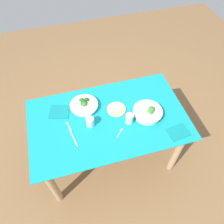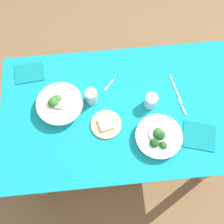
# 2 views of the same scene
# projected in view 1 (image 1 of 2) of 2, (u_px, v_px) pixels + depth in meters

# --- Properties ---
(ground_plane) EXTENTS (6.00, 6.00, 0.00)m
(ground_plane) POSITION_uv_depth(u_px,v_px,m) (109.00, 155.00, 2.60)
(ground_plane) COLOR brown
(dining_table) EXTENTS (1.45, 0.86, 0.73)m
(dining_table) POSITION_uv_depth(u_px,v_px,m) (108.00, 126.00, 2.11)
(dining_table) COLOR teal
(dining_table) RESTS_ON ground_plane
(broccoli_bowl_far) EXTENTS (0.26, 0.26, 0.09)m
(broccoli_bowl_far) POSITION_uv_depth(u_px,v_px,m) (84.00, 105.00, 2.08)
(broccoli_bowl_far) COLOR white
(broccoli_bowl_far) RESTS_ON dining_table
(broccoli_bowl_near) EXTENTS (0.27, 0.27, 0.10)m
(broccoli_bowl_near) POSITION_uv_depth(u_px,v_px,m) (148.00, 113.00, 2.02)
(broccoli_bowl_near) COLOR silver
(broccoli_bowl_near) RESTS_ON dining_table
(bread_side_plate) EXTENTS (0.18, 0.18, 0.03)m
(bread_side_plate) POSITION_uv_depth(u_px,v_px,m) (116.00, 109.00, 2.08)
(bread_side_plate) COLOR #D6B27A
(bread_side_plate) RESTS_ON dining_table
(water_glass_center) EXTENTS (0.07, 0.07, 0.09)m
(water_glass_center) POSITION_uv_depth(u_px,v_px,m) (90.00, 122.00, 1.94)
(water_glass_center) COLOR silver
(water_glass_center) RESTS_ON dining_table
(water_glass_side) EXTENTS (0.07, 0.07, 0.10)m
(water_glass_side) POSITION_uv_depth(u_px,v_px,m) (129.00, 119.00, 1.96)
(water_glass_side) COLOR silver
(water_glass_side) RESTS_ON dining_table
(fork_by_far_bowl) EXTENTS (0.04, 0.10, 0.00)m
(fork_by_far_bowl) POSITION_uv_depth(u_px,v_px,m) (69.00, 126.00, 1.97)
(fork_by_far_bowl) COLOR #B7B7BC
(fork_by_far_bowl) RESTS_ON dining_table
(fork_by_near_bowl) EXTENTS (0.08, 0.08, 0.00)m
(fork_by_near_bowl) POSITION_uv_depth(u_px,v_px,m) (120.00, 133.00, 1.92)
(fork_by_near_bowl) COLOR #B7B7BC
(fork_by_near_bowl) RESTS_ON dining_table
(table_knife_left) EXTENTS (0.05, 0.21, 0.00)m
(table_knife_left) POSITION_uv_depth(u_px,v_px,m) (73.00, 137.00, 1.90)
(table_knife_left) COLOR #B7B7BC
(table_knife_left) RESTS_ON dining_table
(napkin_folded_upper) EXTENTS (0.19, 0.15, 0.01)m
(napkin_folded_upper) POSITION_uv_depth(u_px,v_px,m) (178.00, 132.00, 1.93)
(napkin_folded_upper) COLOR #0F777D
(napkin_folded_upper) RESTS_ON dining_table
(napkin_folded_lower) EXTENTS (0.22, 0.20, 0.01)m
(napkin_folded_lower) POSITION_uv_depth(u_px,v_px,m) (59.00, 112.00, 2.07)
(napkin_folded_lower) COLOR #0F777D
(napkin_folded_lower) RESTS_ON dining_table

